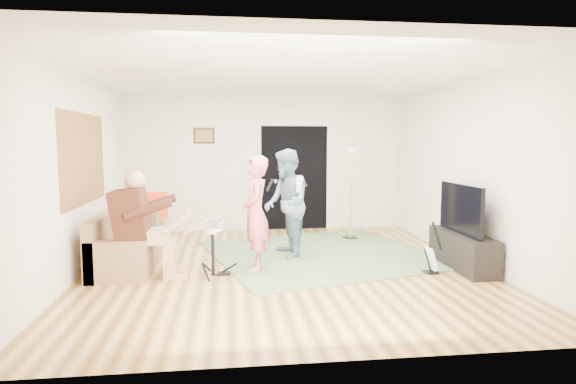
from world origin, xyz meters
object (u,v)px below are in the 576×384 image
object	(u,v)px
guitarist	(286,203)
sofa	(124,249)
guitar_spare	(431,259)
television	(461,209)
torchiere_lamp	(351,176)
dining_chair	(158,226)
drum_kit	(213,253)
singer	(256,213)
tv_cabinet	(463,251)

from	to	relation	value
guitarist	sofa	bearing A→B (deg)	-89.16
guitar_spare	television	world-z (taller)	television
sofa	torchiere_lamp	world-z (taller)	torchiere_lamp
torchiere_lamp	dining_chair	xyz separation A→B (m)	(-3.46, -0.02, -0.83)
drum_kit	guitarist	world-z (taller)	guitarist
sofa	television	distance (m)	4.82
guitarist	television	xyz separation A→B (m)	(2.35, -0.96, 0.01)
drum_kit	singer	xyz separation A→B (m)	(0.59, 0.22, 0.49)
singer	torchiere_lamp	xyz separation A→B (m)	(1.86, 1.97, 0.35)
guitar_spare	television	size ratio (longest dim) A/B	0.61
singer	television	bearing A→B (deg)	85.30
sofa	torchiere_lamp	distance (m)	4.13
sofa	guitarist	world-z (taller)	guitarist
sofa	dining_chair	xyz separation A→B (m)	(0.27, 1.52, 0.06)
dining_chair	television	size ratio (longest dim) A/B	0.77
singer	guitar_spare	distance (m)	2.47
drum_kit	guitarist	size ratio (longest dim) A/B	0.42
tv_cabinet	singer	bearing A→B (deg)	174.84
torchiere_lamp	television	size ratio (longest dim) A/B	1.44
tv_cabinet	guitarist	bearing A→B (deg)	158.26
drum_kit	guitar_spare	xyz separation A→B (m)	(2.94, -0.25, -0.11)
guitar_spare	dining_chair	world-z (taller)	dining_chair
drum_kit	television	xyz separation A→B (m)	(3.45, -0.04, 0.54)
sofa	singer	xyz separation A→B (m)	(1.87, -0.43, 0.54)
sofa	dining_chair	bearing A→B (deg)	80.07
guitarist	torchiere_lamp	bearing A→B (deg)	127.86
torchiere_lamp	guitar_spare	bearing A→B (deg)	-78.55
dining_chair	drum_kit	bearing A→B (deg)	-71.66
sofa	tv_cabinet	bearing A→B (deg)	-8.26
dining_chair	guitar_spare	bearing A→B (deg)	-38.32
dining_chair	sofa	bearing A→B (deg)	-106.77
dining_chair	television	xyz separation A→B (m)	(4.47, -2.21, 0.53)
singer	dining_chair	xyz separation A→B (m)	(-1.60, 1.95, -0.48)
guitar_spare	television	bearing A→B (deg)	22.32
drum_kit	tv_cabinet	distance (m)	3.50
sofa	tv_cabinet	xyz separation A→B (m)	(4.79, -0.69, -0.01)
dining_chair	tv_cabinet	bearing A→B (deg)	-32.93
drum_kit	dining_chair	world-z (taller)	dining_chair
guitarist	television	bearing A→B (deg)	62.37
television	guitarist	bearing A→B (deg)	157.84
sofa	television	size ratio (longest dim) A/B	1.64
television	dining_chair	bearing A→B (deg)	153.65
drum_kit	torchiere_lamp	xyz separation A→B (m)	(2.44, 2.18, 0.84)
guitarist	tv_cabinet	xyz separation A→B (m)	(2.40, -0.96, -0.59)
guitarist	guitar_spare	bearing A→B (deg)	52.13
guitar_spare	dining_chair	size ratio (longest dim) A/B	0.80
guitarist	tv_cabinet	bearing A→B (deg)	62.78
drum_kit	television	world-z (taller)	television
television	sofa	bearing A→B (deg)	171.65
torchiere_lamp	singer	bearing A→B (deg)	-133.40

